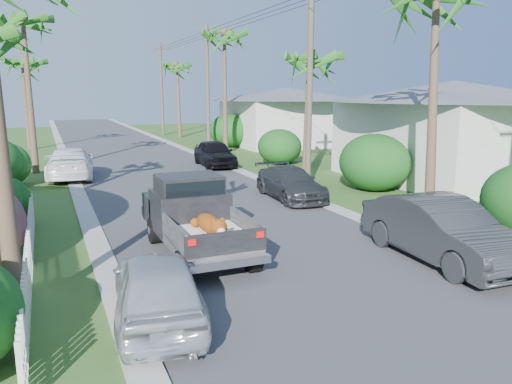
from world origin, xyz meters
name	(u,v)px	position (x,y,z in m)	size (l,w,h in m)	color
ground	(382,329)	(0.00, 0.00, 0.00)	(120.00, 120.00, 0.00)	#395B22
road	(139,160)	(0.00, 25.00, 0.01)	(8.00, 100.00, 0.02)	#38383A
curb_left	(67,163)	(-4.30, 25.00, 0.03)	(0.60, 100.00, 0.06)	#A5A39E
curb_right	(204,156)	(4.30, 25.00, 0.03)	(0.60, 100.00, 0.06)	#A5A39E
pickup_truck	(193,214)	(-1.89, 5.89, 1.01)	(1.98, 5.12, 2.06)	black
parked_car_rn	(441,231)	(3.71, 2.54, 0.81)	(1.71, 4.91, 1.62)	#2A2C2F
parked_car_rm	(290,184)	(3.60, 10.83, 0.63)	(1.77, 4.35, 1.26)	#2B2E30
parked_car_rf	(215,154)	(3.60, 20.55, 0.76)	(1.79, 4.44, 1.51)	black
parked_car_ln	(157,287)	(-3.71, 1.97, 0.68)	(1.60, 3.98, 1.36)	silver
parked_car_lf	(70,163)	(-4.36, 19.46, 0.77)	(2.17, 5.33, 1.55)	white
palm_l_c	(23,18)	(-6.00, 22.00, 7.91)	(4.40, 4.40, 9.20)	brown
palm_l_d	(22,61)	(-6.50, 34.00, 6.44)	(4.40, 4.40, 7.70)	brown
palm_r_b	(308,57)	(6.60, 15.00, 5.95)	(4.40, 4.40, 7.20)	brown
palm_r_c	(224,34)	(6.20, 26.00, 8.11)	(4.40, 4.40, 9.40)	brown
palm_r_d	(177,65)	(6.50, 40.00, 6.74)	(4.40, 4.40, 8.00)	brown
shrub_r_b	(374,162)	(7.80, 11.00, 1.25)	(3.00, 3.30, 2.50)	#1B4E16
shrub_r_c	(279,147)	(7.50, 20.00, 1.05)	(2.60, 2.86, 2.10)	#1B4E16
shrub_r_d	(230,130)	(8.00, 30.00, 1.30)	(3.20, 3.52, 2.60)	#1B4E16
picket_fence	(29,256)	(-6.00, 5.50, 0.50)	(0.10, 11.00, 1.00)	white
house_right_near	(451,134)	(13.00, 12.00, 2.22)	(8.00, 9.00, 4.80)	silver
house_right_far	(287,119)	(13.00, 30.00, 2.12)	(9.00, 8.00, 4.60)	silver
utility_pole_b	(310,84)	(5.60, 13.00, 4.60)	(1.60, 0.26, 9.00)	brown
utility_pole_c	(208,87)	(5.60, 28.00, 4.60)	(1.60, 0.26, 9.00)	brown
utility_pole_d	(162,88)	(5.60, 43.00, 4.60)	(1.60, 0.26, 9.00)	brown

